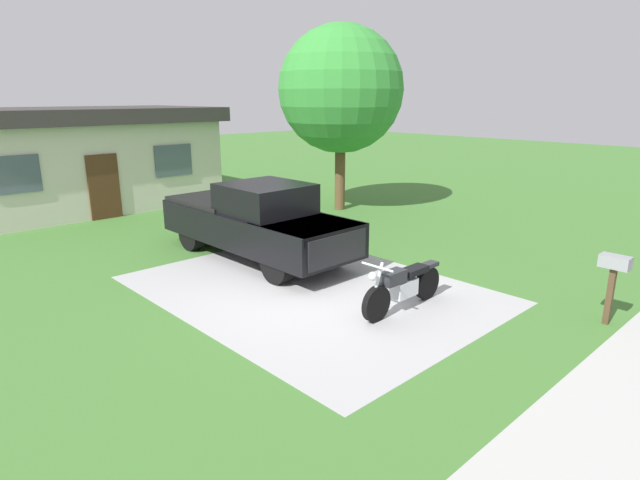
{
  "coord_description": "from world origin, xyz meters",
  "views": [
    {
      "loc": [
        -6.85,
        -7.51,
        3.89
      ],
      "look_at": [
        0.57,
        0.31,
        0.9
      ],
      "focal_mm": 29.19,
      "sensor_mm": 36.0,
      "label": 1
    }
  ],
  "objects_px": {
    "motorcycle": "(403,286)",
    "neighbor_house": "(74,158)",
    "mailbox": "(614,271)",
    "pickup_truck": "(255,220)",
    "shade_tree": "(341,90)"
  },
  "relations": [
    {
      "from": "motorcycle",
      "to": "mailbox",
      "type": "distance_m",
      "value": 3.61
    },
    {
      "from": "motorcycle",
      "to": "mailbox",
      "type": "relative_size",
      "value": 1.75
    },
    {
      "from": "pickup_truck",
      "to": "neighbor_house",
      "type": "bearing_deg",
      "value": 96.1
    },
    {
      "from": "neighbor_house",
      "to": "pickup_truck",
      "type": "bearing_deg",
      "value": -83.9
    },
    {
      "from": "motorcycle",
      "to": "neighbor_house",
      "type": "relative_size",
      "value": 0.23
    },
    {
      "from": "motorcycle",
      "to": "neighbor_house",
      "type": "height_order",
      "value": "neighbor_house"
    },
    {
      "from": "pickup_truck",
      "to": "mailbox",
      "type": "xyz_separation_m",
      "value": [
        2.1,
        -7.47,
        0.03
      ]
    },
    {
      "from": "shade_tree",
      "to": "neighbor_house",
      "type": "bearing_deg",
      "value": 134.39
    },
    {
      "from": "mailbox",
      "to": "neighbor_house",
      "type": "height_order",
      "value": "neighbor_house"
    },
    {
      "from": "motorcycle",
      "to": "shade_tree",
      "type": "distance_m",
      "value": 9.81
    },
    {
      "from": "neighbor_house",
      "to": "motorcycle",
      "type": "bearing_deg",
      "value": -85.96
    },
    {
      "from": "shade_tree",
      "to": "neighbor_house",
      "type": "height_order",
      "value": "shade_tree"
    },
    {
      "from": "motorcycle",
      "to": "pickup_truck",
      "type": "relative_size",
      "value": 0.39
    },
    {
      "from": "pickup_truck",
      "to": "neighbor_house",
      "type": "relative_size",
      "value": 0.59
    },
    {
      "from": "shade_tree",
      "to": "mailbox",
      "type": "bearing_deg",
      "value": -109.3
    }
  ]
}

